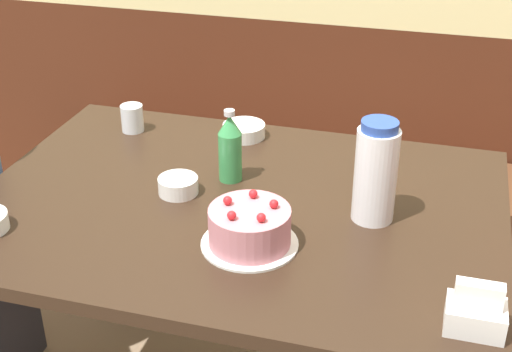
% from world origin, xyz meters
% --- Properties ---
extents(bench_seat, '(1.85, 0.38, 0.48)m').
position_xyz_m(bench_seat, '(0.00, 0.83, 0.24)').
color(bench_seat, '#56331E').
rests_on(bench_seat, ground_plane).
extents(dining_table, '(1.29, 0.93, 0.78)m').
position_xyz_m(dining_table, '(0.00, 0.00, 0.68)').
color(dining_table, black).
rests_on(dining_table, ground_plane).
extents(birthday_cake, '(0.22, 0.22, 0.11)m').
position_xyz_m(birthday_cake, '(0.08, -0.18, 0.82)').
color(birthday_cake, white).
rests_on(birthday_cake, dining_table).
extents(water_pitcher, '(0.10, 0.10, 0.25)m').
position_xyz_m(water_pitcher, '(0.33, 0.01, 0.90)').
color(water_pitcher, white).
rests_on(water_pitcher, dining_table).
extents(soju_bottle, '(0.06, 0.06, 0.19)m').
position_xyz_m(soju_bottle, '(-0.05, 0.11, 0.87)').
color(soju_bottle, '#388E4C').
rests_on(soju_bottle, dining_table).
extents(napkin_holder, '(0.11, 0.08, 0.11)m').
position_xyz_m(napkin_holder, '(0.57, -0.33, 0.81)').
color(napkin_holder, white).
rests_on(napkin_holder, dining_table).
extents(bowl_soup_white, '(0.10, 0.10, 0.04)m').
position_xyz_m(bowl_soup_white, '(-0.16, 0.00, 0.80)').
color(bowl_soup_white, white).
rests_on(bowl_soup_white, dining_table).
extents(bowl_side_dish, '(0.12, 0.12, 0.04)m').
position_xyz_m(bowl_side_dish, '(-0.09, 0.37, 0.80)').
color(bowl_side_dish, white).
rests_on(bowl_side_dish, dining_table).
extents(glass_water_tall, '(0.07, 0.07, 0.08)m').
position_xyz_m(glass_water_tall, '(-0.42, 0.32, 0.82)').
color(glass_water_tall, silver).
rests_on(glass_water_tall, dining_table).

